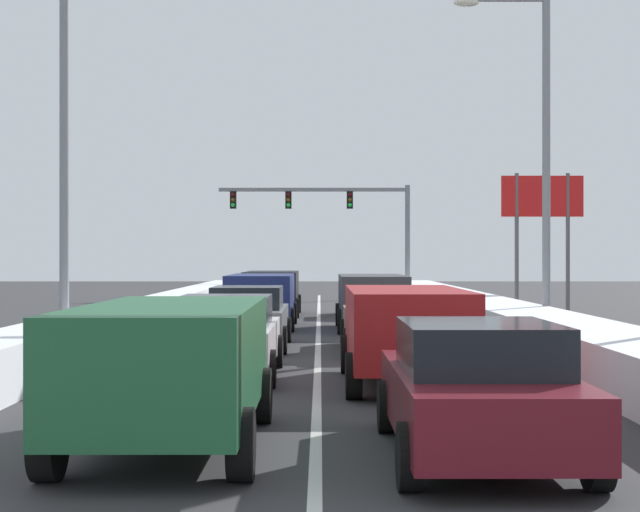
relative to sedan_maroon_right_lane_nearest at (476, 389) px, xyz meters
The scene contains 18 objects.
ground_plane 13.68m from the sedan_maroon_right_lane_nearest, 97.50° to the left, with size 128.32×128.32×0.00m, color #333335.
lane_stripe_between_right_lane_and_center_lane 18.58m from the sedan_maroon_right_lane_nearest, 95.51° to the left, with size 0.14×54.29×0.01m, color silver.
snow_bank_right_shoulder 18.81m from the sedan_maroon_right_lane_nearest, 79.23° to the left, with size 2.03×54.29×0.87m, color white.
snow_bank_left_shoulder 19.79m from the sedan_maroon_right_lane_nearest, 110.98° to the left, with size 1.43×54.29×0.88m, color white.
sedan_maroon_right_lane_nearest is the anchor object (origin of this frame).
suv_red_right_lane_second 6.15m from the sedan_maroon_right_lane_nearest, 92.38° to the left, with size 2.16×4.90×1.67m.
sedan_tan_right_lane_third 12.26m from the sedan_maroon_right_lane_nearest, 91.04° to the left, with size 2.00×4.50×1.51m.
suv_charcoal_right_lane_fourth 18.87m from the sedan_maroon_right_lane_nearest, 90.47° to the left, with size 2.16×4.90×1.67m.
sedan_silver_right_lane_fifth 25.89m from the sedan_maroon_right_lane_nearest, 89.64° to the left, with size 2.00×4.50×1.51m.
suv_green_center_lane_nearest 3.53m from the sedan_maroon_right_lane_nearest, behind, with size 2.16×4.90×1.67m.
sedan_white_center_lane_second 8.04m from the sedan_maroon_right_lane_nearest, 115.70° to the left, with size 2.00×4.50×1.51m.
sedan_gray_center_lane_third 13.43m from the sedan_maroon_right_lane_nearest, 105.06° to the left, with size 2.00×4.50×1.51m.
suv_navy_center_lane_fourth 20.15m from the sedan_maroon_right_lane_nearest, 100.24° to the left, with size 2.16×4.90×1.67m.
suv_black_center_lane_fifth 26.56m from the sedan_maroon_right_lane_nearest, 97.74° to the left, with size 2.16×4.90×1.67m.
traffic_light_gantry 43.33m from the sedan_maroon_right_lane_nearest, 90.80° to the left, with size 10.60×0.47×6.20m.
street_lamp_right_mid 17.23m from the sedan_maroon_right_lane_nearest, 75.41° to the left, with size 2.66×0.36×9.48m.
street_lamp_left_mid 14.82m from the sedan_maroon_right_lane_nearest, 121.64° to the left, with size 2.66×0.36×9.22m.
roadside_sign_right 28.38m from the sedan_maroon_right_lane_nearest, 75.71° to the left, with size 3.20×0.16×5.50m.
Camera 1 is at (0.05, -4.54, 2.23)m, focal length 54.73 mm.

